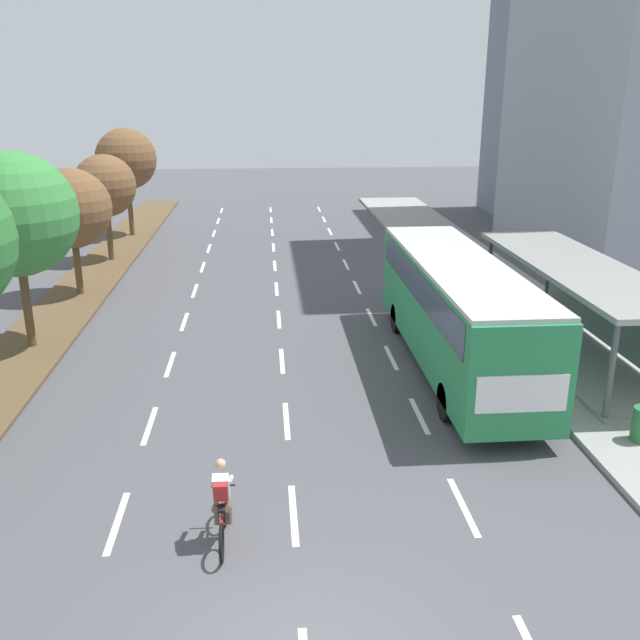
# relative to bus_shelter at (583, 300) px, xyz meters

# --- Properties ---
(median_strip) EXTENTS (2.60, 52.00, 0.12)m
(median_strip) POSITION_rel_bus_shelter_xyz_m (-17.83, 7.89, -1.81)
(median_strip) COLOR brown
(median_strip) RESTS_ON ground
(sidewalk_right) EXTENTS (4.50, 52.00, 0.15)m
(sidewalk_right) POSITION_rel_bus_shelter_xyz_m (-0.28, 7.89, -1.79)
(sidewalk_right) COLOR gray
(sidewalk_right) RESTS_ON ground
(lane_divider_left) EXTENTS (0.14, 48.32, 0.01)m
(lane_divider_left) POSITION_rel_bus_shelter_xyz_m (-13.03, 6.55, -1.86)
(lane_divider_left) COLOR white
(lane_divider_left) RESTS_ON ground
(lane_divider_center) EXTENTS (0.14, 48.32, 0.01)m
(lane_divider_center) POSITION_rel_bus_shelter_xyz_m (-9.53, 6.55, -1.86)
(lane_divider_center) COLOR white
(lane_divider_center) RESTS_ON ground
(lane_divider_right) EXTENTS (0.14, 48.32, 0.01)m
(lane_divider_right) POSITION_rel_bus_shelter_xyz_m (-6.03, 6.55, -1.86)
(lane_divider_right) COLOR white
(lane_divider_right) RESTS_ON ground
(bus_shelter) EXTENTS (2.90, 10.69, 2.86)m
(bus_shelter) POSITION_rel_bus_shelter_xyz_m (0.00, 0.00, 0.00)
(bus_shelter) COLOR gray
(bus_shelter) RESTS_ON sidewalk_right
(bus) EXTENTS (2.54, 11.29, 3.37)m
(bus) POSITION_rel_bus_shelter_xyz_m (-4.28, -0.72, 0.20)
(bus) COLOR #28844C
(bus) RESTS_ON ground
(cyclist) EXTENTS (0.46, 1.82, 1.71)m
(cyclist) POSITION_rel_bus_shelter_xyz_m (-10.88, -8.94, -1.08)
(cyclist) COLOR black
(cyclist) RESTS_ON ground
(median_tree_third) EXTENTS (3.90, 3.90, 6.30)m
(median_tree_third) POSITION_rel_bus_shelter_xyz_m (-17.74, 2.01, 2.59)
(median_tree_third) COLOR brown
(median_tree_third) RESTS_ON median_strip
(median_tree_fourth) EXTENTS (3.20, 3.20, 5.14)m
(median_tree_fourth) POSITION_rel_bus_shelter_xyz_m (-17.68, 8.20, 1.79)
(median_tree_fourth) COLOR brown
(median_tree_fourth) RESTS_ON median_strip
(median_tree_fifth) EXTENTS (3.01, 3.01, 5.15)m
(median_tree_fifth) POSITION_rel_bus_shelter_xyz_m (-17.66, 14.39, 1.88)
(median_tree_fifth) COLOR brown
(median_tree_fifth) RESTS_ON median_strip
(median_tree_farthest) EXTENTS (3.42, 3.42, 6.06)m
(median_tree_farthest) POSITION_rel_bus_shelter_xyz_m (-17.71, 20.58, 2.58)
(median_tree_farthest) COLOR brown
(median_tree_farthest) RESTS_ON median_strip
(building_near_right) EXTENTS (6.27, 13.77, 23.73)m
(building_near_right) POSITION_rel_bus_shelter_xyz_m (6.73, 12.89, 10.00)
(building_near_right) COLOR #8E939E
(building_near_right) RESTS_ON ground
(building_mid_right) EXTENTS (9.98, 13.97, 18.32)m
(building_mid_right) POSITION_rel_bus_shelter_xyz_m (10.67, 23.01, 7.29)
(building_mid_right) COLOR slate
(building_mid_right) RESTS_ON ground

